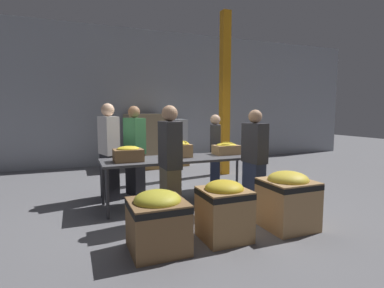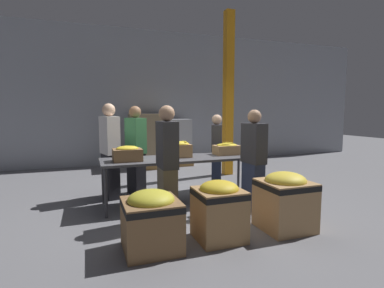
{
  "view_description": "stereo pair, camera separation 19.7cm",
  "coord_description": "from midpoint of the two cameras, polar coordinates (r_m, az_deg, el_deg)",
  "views": [
    {
      "loc": [
        -1.73,
        -4.79,
        1.58
      ],
      "look_at": [
        0.22,
        0.11,
        1.01
      ],
      "focal_mm": 28.0,
      "sensor_mm": 36.0,
      "label": 1
    },
    {
      "loc": [
        -1.54,
        -4.86,
        1.58
      ],
      "look_at": [
        0.22,
        0.11,
        1.01
      ],
      "focal_mm": 28.0,
      "sensor_mm": 36.0,
      "label": 2
    }
  ],
  "objects": [
    {
      "name": "donation_bin_1",
      "position": [
        3.79,
        4.59,
        -12.07
      ],
      "size": [
        0.57,
        0.57,
        0.74
      ],
      "color": "#A37A4C",
      "rests_on": "ground_plane"
    },
    {
      "name": "banana_box_1",
      "position": [
        5.16,
        -3.58,
        -0.98
      ],
      "size": [
        0.42,
        0.26,
        0.29
      ],
      "color": "#A37A4C",
      "rests_on": "sorting_table"
    },
    {
      "name": "volunteer_2",
      "position": [
        5.77,
        -11.82,
        -1.33
      ],
      "size": [
        0.36,
        0.5,
        1.69
      ],
      "rotation": [
        0.0,
        0.0,
        -1.23
      ],
      "color": "black",
      "rests_on": "ground_plane"
    },
    {
      "name": "pallet_stack_0",
      "position": [
        8.91,
        -4.93,
        0.31
      ],
      "size": [
        0.92,
        0.92,
        1.36
      ],
      "color": "olive",
      "rests_on": "ground_plane"
    },
    {
      "name": "ground_plane",
      "position": [
        5.33,
        -2.92,
        -11.05
      ],
      "size": [
        30.0,
        30.0,
        0.0
      ],
      "primitive_type": "plane",
      "color": "slate"
    },
    {
      "name": "banana_box_0",
      "position": [
        4.86,
        -13.2,
        -1.82
      ],
      "size": [
        0.45,
        0.34,
        0.25
      ],
      "color": "olive",
      "rests_on": "sorting_table"
    },
    {
      "name": "support_pillar",
      "position": [
        7.56,
        5.5,
        9.36
      ],
      "size": [
        0.21,
        0.21,
        4.0
      ],
      "color": "orange",
      "rests_on": "ground_plane"
    },
    {
      "name": "volunteer_3",
      "position": [
        4.25,
        -5.54,
        -4.03
      ],
      "size": [
        0.22,
        0.45,
        1.67
      ],
      "rotation": [
        0.0,
        0.0,
        1.57
      ],
      "color": "#6B604C",
      "rests_on": "ground_plane"
    },
    {
      "name": "donation_bin_0",
      "position": [
        3.53,
        -8.2,
        -13.97
      ],
      "size": [
        0.63,
        0.63,
        0.7
      ],
      "color": "olive",
      "rests_on": "ground_plane"
    },
    {
      "name": "volunteer_4",
      "position": [
        6.11,
        3.48,
        -1.57
      ],
      "size": [
        0.35,
        0.46,
        1.52
      ],
      "rotation": [
        0.0,
        0.0,
        -2.0
      ],
      "color": "#2D3856",
      "rests_on": "ground_plane"
    },
    {
      "name": "wall_back",
      "position": [
        9.22,
        -11.63,
        8.69
      ],
      "size": [
        16.0,
        0.08,
        4.0
      ],
      "color": "#9399A3",
      "rests_on": "ground_plane"
    },
    {
      "name": "volunteer_0",
      "position": [
        5.58,
        -16.52,
        -1.5
      ],
      "size": [
        0.34,
        0.51,
        1.73
      ],
      "rotation": [
        0.0,
        0.0,
        -1.31
      ],
      "color": "black",
      "rests_on": "ground_plane"
    },
    {
      "name": "sorting_table",
      "position": [
        5.16,
        -2.97,
        -3.14
      ],
      "size": [
        2.71,
        0.84,
        0.79
      ],
      "color": "#4C4C51",
      "rests_on": "ground_plane"
    },
    {
      "name": "banana_box_2",
      "position": [
        5.54,
        5.54,
        -0.87
      ],
      "size": [
        0.46,
        0.32,
        0.23
      ],
      "color": "tan",
      "rests_on": "sorting_table"
    },
    {
      "name": "pallet_stack_1",
      "position": [
        8.63,
        -9.72,
        0.57
      ],
      "size": [
        1.1,
        1.1,
        1.51
      ],
      "color": "olive",
      "rests_on": "ground_plane"
    },
    {
      "name": "donation_bin_2",
      "position": [
        4.29,
        16.47,
        -9.86
      ],
      "size": [
        0.64,
        0.64,
        0.78
      ],
      "color": "tan",
      "rests_on": "ground_plane"
    },
    {
      "name": "volunteer_1",
      "position": [
        4.89,
        10.64,
        -3.08
      ],
      "size": [
        0.24,
        0.45,
        1.61
      ],
      "rotation": [
        0.0,
        0.0,
        1.64
      ],
      "color": "#2D3856",
      "rests_on": "ground_plane"
    }
  ]
}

